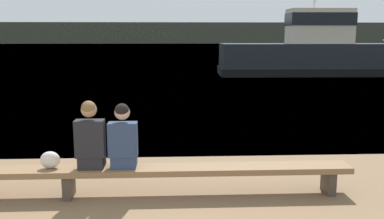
% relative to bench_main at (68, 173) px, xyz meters
% --- Properties ---
extents(water_surface, '(240.00, 240.00, 0.00)m').
position_rel_bench_main_xyz_m(water_surface, '(0.64, 122.07, -0.38)').
color(water_surface, '#5684A3').
rests_on(water_surface, ground).
extents(far_shoreline, '(600.00, 12.00, 5.78)m').
position_rel_bench_main_xyz_m(far_shoreline, '(0.64, 119.13, 2.51)').
color(far_shoreline, '#424738').
rests_on(far_shoreline, ground).
extents(bench_main, '(8.53, 0.44, 0.45)m').
position_rel_bench_main_xyz_m(bench_main, '(0.00, 0.00, 0.00)').
color(bench_main, brown).
rests_on(bench_main, ground).
extents(person_left, '(0.43, 0.39, 1.03)m').
position_rel_bench_main_xyz_m(person_left, '(0.35, -0.00, 0.54)').
color(person_left, black).
rests_on(person_left, bench_main).
extents(person_right, '(0.43, 0.38, 0.98)m').
position_rel_bench_main_xyz_m(person_right, '(0.83, -0.00, 0.51)').
color(person_right, navy).
rests_on(person_right, bench_main).
extents(shopping_bag, '(0.29, 0.19, 0.26)m').
position_rel_bench_main_xyz_m(shopping_bag, '(-0.26, 0.02, 0.20)').
color(shopping_bag, beige).
rests_on(shopping_bag, bench_main).
extents(tugboat_red, '(10.94, 3.32, 6.85)m').
position_rel_bench_main_xyz_m(tugboat_red, '(10.02, 19.40, 0.87)').
color(tugboat_red, black).
rests_on(tugboat_red, water_surface).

